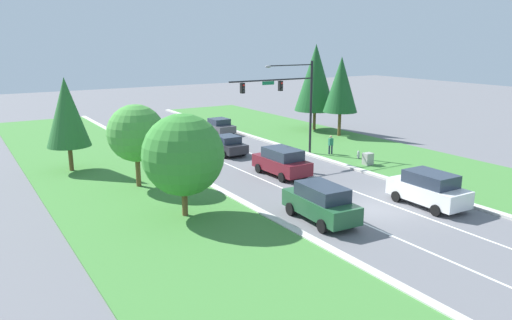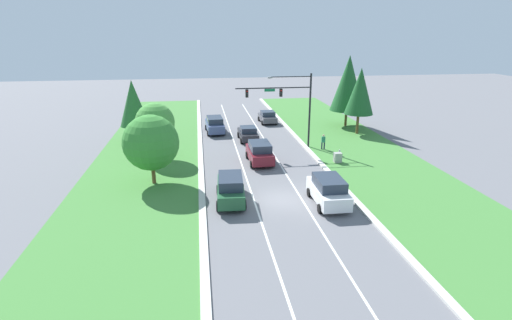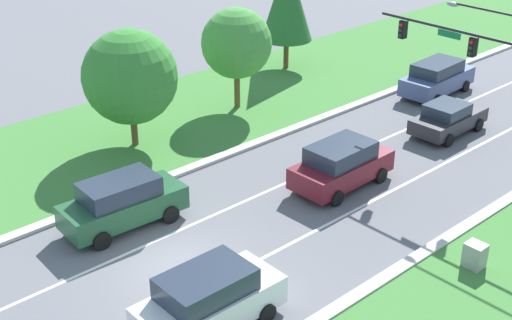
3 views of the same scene
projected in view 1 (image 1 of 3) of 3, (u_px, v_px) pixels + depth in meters
ground_plane at (369, 210)px, 28.92m from camera, size 160.00×160.00×0.00m
curb_strip_right at (434, 193)px, 31.79m from camera, size 0.50×90.00×0.15m
curb_strip_left at (290, 228)px, 26.01m from camera, size 0.50×90.00×0.15m
grass_verge_right at (485, 182)px, 34.48m from camera, size 10.00×90.00×0.08m
grass_verge_left at (198, 250)px, 23.33m from camera, size 10.00×90.00×0.08m
lane_stripe_inner_left at (346, 216)px, 28.00m from camera, size 0.14×81.00×0.01m
lane_stripe_inner_right at (391, 205)px, 29.84m from camera, size 0.14×81.00×0.01m
traffic_signal_mast at (289, 94)px, 40.60m from camera, size 7.96×0.41×7.91m
burgundy_suv at (282, 162)px, 36.01m from camera, size 2.33×4.81×2.01m
graphite_sedan at (218, 126)px, 51.91m from camera, size 2.24×4.29×1.64m
forest_suv at (321, 202)px, 26.95m from camera, size 2.32×4.97×2.06m
charcoal_sedan at (226, 145)px, 42.77m from camera, size 2.17×4.45×1.64m
white_suv at (429, 189)px, 29.40m from camera, size 2.30×4.80×2.07m
slate_blue_suv at (168, 139)px, 44.39m from camera, size 2.39×5.12×1.96m
utility_cabinet at (368, 159)px, 38.92m from camera, size 0.70×0.60×1.01m
pedestrian at (331, 144)px, 42.42m from camera, size 0.40×0.26×1.69m
fire_hydrant at (358, 155)px, 41.08m from camera, size 0.34×0.20×0.70m
conifer_near_right_tree at (341, 85)px, 49.47m from camera, size 3.42×3.42×7.97m
oak_near_left_tree at (183, 155)px, 27.03m from camera, size 4.51×4.51×5.80m
conifer_far_right_tree at (316, 78)px, 52.84m from camera, size 4.37×4.37×9.15m
oak_far_left_tree at (136, 133)px, 32.51m from camera, size 3.76×3.76×5.56m
conifer_mid_left_tree at (67, 112)px, 36.30m from camera, size 3.17×3.17×7.00m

